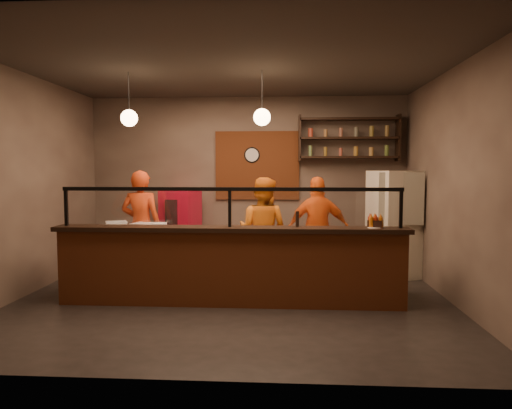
# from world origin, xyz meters

# --- Properties ---
(floor) EXTENTS (6.00, 6.00, 0.00)m
(floor) POSITION_xyz_m (0.00, 0.00, 0.00)
(floor) COLOR black
(floor) RESTS_ON ground
(ceiling) EXTENTS (6.00, 6.00, 0.00)m
(ceiling) POSITION_xyz_m (0.00, 0.00, 3.20)
(ceiling) COLOR #39322C
(ceiling) RESTS_ON wall_back
(wall_back) EXTENTS (6.00, 0.00, 6.00)m
(wall_back) POSITION_xyz_m (0.00, 2.50, 1.60)
(wall_back) COLOR #776657
(wall_back) RESTS_ON floor
(wall_left) EXTENTS (0.00, 5.00, 5.00)m
(wall_left) POSITION_xyz_m (-3.00, 0.00, 1.60)
(wall_left) COLOR #776657
(wall_left) RESTS_ON floor
(wall_right) EXTENTS (0.00, 5.00, 5.00)m
(wall_right) POSITION_xyz_m (3.00, 0.00, 1.60)
(wall_right) COLOR #776657
(wall_right) RESTS_ON floor
(wall_front) EXTENTS (6.00, 0.00, 6.00)m
(wall_front) POSITION_xyz_m (0.00, -2.50, 1.60)
(wall_front) COLOR #776657
(wall_front) RESTS_ON floor
(brick_patch) EXTENTS (1.60, 0.04, 1.30)m
(brick_patch) POSITION_xyz_m (0.20, 2.47, 1.90)
(brick_patch) COLOR #954720
(brick_patch) RESTS_ON wall_back
(service_counter) EXTENTS (4.60, 0.25, 1.00)m
(service_counter) POSITION_xyz_m (0.00, -0.30, 0.50)
(service_counter) COLOR #954720
(service_counter) RESTS_ON floor
(counter_ledge) EXTENTS (4.70, 0.37, 0.06)m
(counter_ledge) POSITION_xyz_m (0.00, -0.30, 1.03)
(counter_ledge) COLOR black
(counter_ledge) RESTS_ON service_counter
(worktop_cabinet) EXTENTS (4.60, 0.75, 0.85)m
(worktop_cabinet) POSITION_xyz_m (0.00, 0.20, 0.42)
(worktop_cabinet) COLOR gray
(worktop_cabinet) RESTS_ON floor
(worktop) EXTENTS (4.60, 0.75, 0.05)m
(worktop) POSITION_xyz_m (0.00, 0.20, 0.88)
(worktop) COLOR silver
(worktop) RESTS_ON worktop_cabinet
(sneeze_guard) EXTENTS (4.50, 0.05, 0.52)m
(sneeze_guard) POSITION_xyz_m (0.00, -0.30, 1.37)
(sneeze_guard) COLOR white
(sneeze_guard) RESTS_ON counter_ledge
(wall_shelving) EXTENTS (1.84, 0.28, 0.85)m
(wall_shelving) POSITION_xyz_m (1.90, 2.32, 2.40)
(wall_shelving) COLOR black
(wall_shelving) RESTS_ON wall_back
(wall_clock) EXTENTS (0.30, 0.04, 0.30)m
(wall_clock) POSITION_xyz_m (0.10, 2.46, 2.10)
(wall_clock) COLOR black
(wall_clock) RESTS_ON wall_back
(pendant_left) EXTENTS (0.24, 0.24, 0.77)m
(pendant_left) POSITION_xyz_m (-1.50, 0.20, 2.55)
(pendant_left) COLOR black
(pendant_left) RESTS_ON ceiling
(pendant_right) EXTENTS (0.24, 0.24, 0.77)m
(pendant_right) POSITION_xyz_m (0.40, 0.20, 2.55)
(pendant_right) COLOR black
(pendant_right) RESTS_ON ceiling
(cook_left) EXTENTS (0.68, 0.47, 1.81)m
(cook_left) POSITION_xyz_m (-1.63, 1.05, 0.90)
(cook_left) COLOR red
(cook_left) RESTS_ON floor
(cook_mid) EXTENTS (1.00, 0.90, 1.70)m
(cook_mid) POSITION_xyz_m (0.38, 0.89, 0.85)
(cook_mid) COLOR #CE6513
(cook_mid) RESTS_ON floor
(cook_right) EXTENTS (1.02, 0.48, 1.71)m
(cook_right) POSITION_xyz_m (1.27, 1.09, 0.85)
(cook_right) COLOR orange
(cook_right) RESTS_ON floor
(fridge) EXTENTS (0.95, 0.92, 1.80)m
(fridge) POSITION_xyz_m (2.60, 1.55, 0.90)
(fridge) COLOR beige
(fridge) RESTS_ON floor
(red_cooler) EXTENTS (0.75, 0.71, 1.44)m
(red_cooler) POSITION_xyz_m (-1.22, 2.15, 0.72)
(red_cooler) COLOR #AF0B27
(red_cooler) RESTS_ON floor
(pizza_dough) EXTENTS (0.68, 0.68, 0.01)m
(pizza_dough) POSITION_xyz_m (1.09, 0.32, 0.91)
(pizza_dough) COLOR beige
(pizza_dough) RESTS_ON worktop
(prep_tub_a) EXTENTS (0.34, 0.28, 0.15)m
(prep_tub_a) POSITION_xyz_m (-1.13, 0.14, 0.98)
(prep_tub_a) COLOR white
(prep_tub_a) RESTS_ON worktop
(prep_tub_b) EXTENTS (0.37, 0.34, 0.15)m
(prep_tub_b) POSITION_xyz_m (-1.78, 0.35, 0.97)
(prep_tub_b) COLOR silver
(prep_tub_b) RESTS_ON worktop
(prep_tub_c) EXTENTS (0.38, 0.35, 0.16)m
(prep_tub_c) POSITION_xyz_m (-1.28, 0.07, 0.98)
(prep_tub_c) COLOR silver
(prep_tub_c) RESTS_ON worktop
(rolling_pin) EXTENTS (0.34, 0.10, 0.06)m
(rolling_pin) POSITION_xyz_m (-1.01, 0.27, 0.93)
(rolling_pin) COLOR gold
(rolling_pin) RESTS_ON worktop
(condiment_caddy) EXTENTS (0.22, 0.20, 0.10)m
(condiment_caddy) POSITION_xyz_m (1.90, -0.27, 1.11)
(condiment_caddy) COLOR black
(condiment_caddy) RESTS_ON counter_ledge
(pepper_mill) EXTENTS (0.06, 0.06, 0.21)m
(pepper_mill) POSITION_xyz_m (0.89, -0.25, 1.16)
(pepper_mill) COLOR black
(pepper_mill) RESTS_ON counter_ledge
(small_plate) EXTENTS (0.21, 0.21, 0.01)m
(small_plate) POSITION_xyz_m (1.89, -0.30, 1.07)
(small_plate) COLOR white
(small_plate) RESTS_ON counter_ledge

